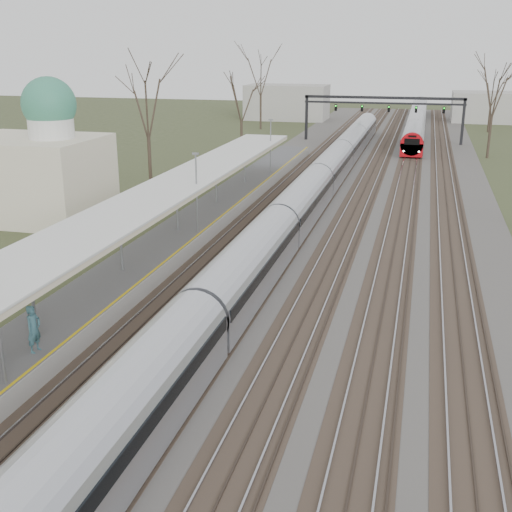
# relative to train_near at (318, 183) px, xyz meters

# --- Properties ---
(track_bed) EXTENTS (24.00, 160.00, 0.22)m
(track_bed) POSITION_rel_train_near_xyz_m (2.76, 5.82, -1.42)
(track_bed) COLOR #474442
(track_bed) RESTS_ON ground
(platform) EXTENTS (3.50, 69.00, 1.00)m
(platform) POSITION_rel_train_near_xyz_m (-6.55, -11.68, -0.98)
(platform) COLOR #9E9B93
(platform) RESTS_ON ground
(canopy) EXTENTS (4.10, 50.00, 3.11)m
(canopy) POSITION_rel_train_near_xyz_m (-6.55, -16.20, 2.45)
(canopy) COLOR slate
(canopy) RESTS_ON platform
(dome_building) EXTENTS (10.00, 8.00, 10.30)m
(dome_building) POSITION_rel_train_near_xyz_m (-19.21, -11.18, 2.24)
(dome_building) COLOR beige
(dome_building) RESTS_ON ground
(signal_gantry) EXTENTS (21.00, 0.59, 6.08)m
(signal_gantry) POSITION_rel_train_near_xyz_m (2.79, 35.80, 3.43)
(signal_gantry) COLOR black
(signal_gantry) RESTS_ON ground
(tree_west_far) EXTENTS (5.50, 5.50, 11.33)m
(tree_west_far) POSITION_rel_train_near_xyz_m (-14.50, -1.18, 6.54)
(tree_west_far) COLOR #2D231C
(tree_west_far) RESTS_ON ground
(train_near) EXTENTS (2.62, 90.21, 3.05)m
(train_near) POSITION_rel_train_near_xyz_m (0.00, 0.00, 0.00)
(train_near) COLOR #B7BAC2
(train_near) RESTS_ON ground
(train_far) EXTENTS (2.62, 60.21, 3.05)m
(train_far) POSITION_rel_train_near_xyz_m (7.00, 52.64, 0.00)
(train_far) COLOR #B7BAC2
(train_far) RESTS_ON ground
(passenger) EXTENTS (0.52, 0.74, 1.92)m
(passenger) POSITION_rel_train_near_xyz_m (-5.59, -32.70, 0.48)
(passenger) COLOR #325861
(passenger) RESTS_ON platform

